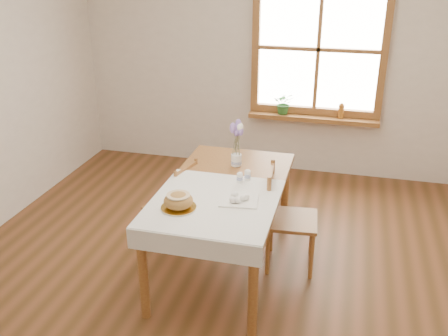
% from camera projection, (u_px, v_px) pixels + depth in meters
% --- Properties ---
extents(ground, '(5.00, 5.00, 0.00)m').
position_uv_depth(ground, '(214.00, 288.00, 3.92)').
color(ground, brown).
rests_on(ground, ground).
extents(room_walls, '(4.60, 5.10, 2.65)m').
position_uv_depth(room_walls, '(212.00, 72.00, 3.24)').
color(room_walls, silver).
rests_on(room_walls, ground).
extents(window, '(1.46, 0.08, 1.46)m').
position_uv_depth(window, '(318.00, 49.00, 5.42)').
color(window, olive).
rests_on(window, ground).
extents(window_sill, '(1.46, 0.20, 0.05)m').
position_uv_depth(window_sill, '(313.00, 118.00, 5.66)').
color(window_sill, olive).
rests_on(window_sill, ground).
extents(dining_table, '(0.90, 1.60, 0.75)m').
position_uv_depth(dining_table, '(224.00, 195.00, 3.92)').
color(dining_table, olive).
rests_on(dining_table, ground).
extents(table_linen, '(0.91, 0.99, 0.01)m').
position_uv_depth(table_linen, '(213.00, 202.00, 3.61)').
color(table_linen, white).
rests_on(table_linen, dining_table).
extents(chair_left, '(0.47, 0.45, 0.80)m').
position_uv_depth(chair_left, '(171.00, 203.00, 4.37)').
color(chair_left, olive).
rests_on(chair_left, ground).
extents(chair_right, '(0.46, 0.44, 0.87)m').
position_uv_depth(chair_right, '(292.00, 218.00, 4.05)').
color(chair_right, olive).
rests_on(chair_right, ground).
extents(bread_plate, '(0.28, 0.28, 0.01)m').
position_uv_depth(bread_plate, '(179.00, 208.00, 3.52)').
color(bread_plate, white).
rests_on(bread_plate, table_linen).
extents(bread_loaf, '(0.21, 0.21, 0.11)m').
position_uv_depth(bread_loaf, '(178.00, 199.00, 3.49)').
color(bread_loaf, '#A47B3A').
rests_on(bread_loaf, bread_plate).
extents(egg_napkin, '(0.30, 0.26, 0.01)m').
position_uv_depth(egg_napkin, '(239.00, 200.00, 3.62)').
color(egg_napkin, white).
rests_on(egg_napkin, table_linen).
extents(eggs, '(0.23, 0.21, 0.05)m').
position_uv_depth(eggs, '(239.00, 197.00, 3.61)').
color(eggs, white).
rests_on(eggs, egg_napkin).
extents(salt_shaker, '(0.06, 0.06, 0.09)m').
position_uv_depth(salt_shaker, '(240.00, 177.00, 3.90)').
color(salt_shaker, white).
rests_on(salt_shaker, table_linen).
extents(pepper_shaker, '(0.05, 0.05, 0.09)m').
position_uv_depth(pepper_shaker, '(248.00, 175.00, 3.94)').
color(pepper_shaker, white).
rests_on(pepper_shaker, table_linen).
extents(flower_vase, '(0.11, 0.11, 0.10)m').
position_uv_depth(flower_vase, '(236.00, 161.00, 4.22)').
color(flower_vase, white).
rests_on(flower_vase, dining_table).
extents(lavender_bouquet, '(0.16, 0.16, 0.30)m').
position_uv_depth(lavender_bouquet, '(236.00, 139.00, 4.14)').
color(lavender_bouquet, '#7A5DA6').
rests_on(lavender_bouquet, flower_vase).
extents(potted_plant, '(0.25, 0.27, 0.19)m').
position_uv_depth(potted_plant, '(284.00, 106.00, 5.69)').
color(potted_plant, '#2E6829').
rests_on(potted_plant, window_sill).
extents(amber_bottle, '(0.08, 0.08, 0.17)m').
position_uv_depth(amber_bottle, '(341.00, 111.00, 5.54)').
color(amber_bottle, '#9D5D1D').
rests_on(amber_bottle, window_sill).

